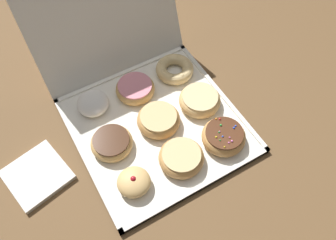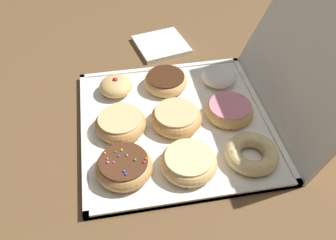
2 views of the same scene
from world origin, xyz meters
name	(u,v)px [view 2 (image 2 of 2)]	position (x,y,z in m)	size (l,w,h in m)	color
ground_plane	(176,125)	(0.00, 0.00, 0.00)	(3.00, 3.00, 0.00)	brown
donut_box	(176,124)	(0.00, 0.00, 0.01)	(0.43, 0.43, 0.01)	white
box_lid_open	(316,42)	(0.00, 0.30, 0.19)	(0.43, 0.41, 0.01)	white
jelly_filled_donut_0	(116,86)	(-0.13, -0.13, 0.03)	(0.08, 0.08, 0.05)	#E5B770
glazed_ring_donut_1	(120,123)	(0.00, -0.13, 0.03)	(0.12, 0.12, 0.04)	tan
sprinkle_donut_2	(124,167)	(0.13, -0.13, 0.03)	(0.12, 0.12, 0.04)	tan
chocolate_frosted_donut_3	(165,81)	(-0.13, 0.00, 0.03)	(0.11, 0.11, 0.04)	tan
glazed_ring_donut_4	(176,118)	(0.01, 0.00, 0.03)	(0.12, 0.12, 0.04)	tan
glazed_ring_donut_5	(188,162)	(0.14, 0.00, 0.03)	(0.12, 0.12, 0.04)	#E5B770
powdered_filled_donut_6	(219,76)	(-0.13, 0.14, 0.03)	(0.09, 0.09, 0.04)	white
pink_frosted_donut_7	(230,111)	(0.00, 0.13, 0.03)	(0.11, 0.11, 0.04)	tan
cruller_donut_8	(252,154)	(0.14, 0.14, 0.03)	(0.11, 0.11, 0.03)	#EACC8C
napkin_stack	(161,45)	(-0.33, 0.02, 0.01)	(0.14, 0.14, 0.01)	white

